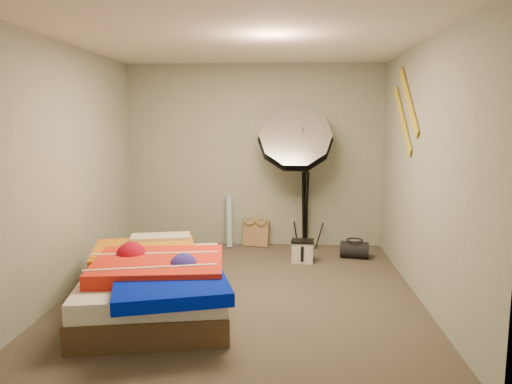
# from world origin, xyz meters

# --- Properties ---
(floor) EXTENTS (4.00, 4.00, 0.00)m
(floor) POSITION_xyz_m (0.00, 0.00, 0.00)
(floor) COLOR #4D4438
(floor) RESTS_ON ground
(ceiling) EXTENTS (4.00, 4.00, 0.00)m
(ceiling) POSITION_xyz_m (0.00, 0.00, 2.50)
(ceiling) COLOR silver
(ceiling) RESTS_ON wall_back
(wall_back) EXTENTS (3.50, 0.00, 3.50)m
(wall_back) POSITION_xyz_m (0.00, 2.00, 1.25)
(wall_back) COLOR #9AA291
(wall_back) RESTS_ON floor
(wall_front) EXTENTS (3.50, 0.00, 3.50)m
(wall_front) POSITION_xyz_m (0.00, -2.00, 1.25)
(wall_front) COLOR #9AA291
(wall_front) RESTS_ON floor
(wall_left) EXTENTS (0.00, 4.00, 4.00)m
(wall_left) POSITION_xyz_m (-1.75, 0.00, 1.25)
(wall_left) COLOR #9AA291
(wall_left) RESTS_ON floor
(wall_right) EXTENTS (0.00, 4.00, 4.00)m
(wall_right) POSITION_xyz_m (1.75, 0.00, 1.25)
(wall_right) COLOR #9AA291
(wall_right) RESTS_ON floor
(tote_bag) EXTENTS (0.38, 0.23, 0.36)m
(tote_bag) POSITION_xyz_m (0.03, 1.90, 0.18)
(tote_bag) COLOR tan
(tote_bag) RESTS_ON floor
(wrapping_roll) EXTENTS (0.11, 0.21, 0.72)m
(wrapping_roll) POSITION_xyz_m (-0.35, 1.85, 0.36)
(wrapping_roll) COLOR #5C94C0
(wrapping_roll) RESTS_ON floor
(camera_case) EXTENTS (0.27, 0.20, 0.26)m
(camera_case) POSITION_xyz_m (0.64, 1.12, 0.13)
(camera_case) COLOR beige
(camera_case) RESTS_ON floor
(duffel_bag) EXTENTS (0.39, 0.28, 0.21)m
(duffel_bag) POSITION_xyz_m (1.31, 1.35, 0.11)
(duffel_bag) COLOR black
(duffel_bag) RESTS_ON floor
(wall_stripe_upper) EXTENTS (0.02, 0.91, 0.78)m
(wall_stripe_upper) POSITION_xyz_m (1.73, 0.60, 1.95)
(wall_stripe_upper) COLOR gold
(wall_stripe_upper) RESTS_ON wall_right
(wall_stripe_lower) EXTENTS (0.02, 0.91, 0.78)m
(wall_stripe_lower) POSITION_xyz_m (1.73, 0.85, 1.75)
(wall_stripe_lower) COLOR gold
(wall_stripe_lower) RESTS_ON wall_right
(bed) EXTENTS (1.61, 2.09, 0.53)m
(bed) POSITION_xyz_m (-0.76, -0.50, 0.26)
(bed) COLOR #4D3722
(bed) RESTS_ON floor
(photo_umbrella) EXTENTS (1.19, 0.91, 2.06)m
(photo_umbrella) POSITION_xyz_m (0.55, 1.67, 1.47)
(photo_umbrella) COLOR black
(photo_umbrella) RESTS_ON floor
(camera_tripod) EXTENTS (0.07, 0.07, 1.15)m
(camera_tripod) POSITION_xyz_m (0.69, 1.87, 0.66)
(camera_tripod) COLOR black
(camera_tripod) RESTS_ON floor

